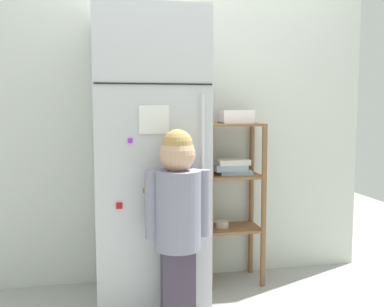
{
  "coord_description": "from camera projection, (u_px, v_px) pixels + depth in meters",
  "views": [
    {
      "loc": [
        -0.55,
        -2.72,
        1.21
      ],
      "look_at": [
        -0.0,
        0.02,
        0.93
      ],
      "focal_mm": 41.17,
      "sensor_mm": 36.0,
      "label": 1
    }
  ],
  "objects": [
    {
      "name": "kitchen_wall_back",
      "position": [
        184.0,
        118.0,
        3.11
      ],
      "size": [
        2.69,
        0.03,
        2.3
      ],
      "primitive_type": "cube",
      "color": "silver",
      "rests_on": "ground"
    },
    {
      "name": "refrigerator",
      "position": [
        150.0,
        159.0,
        2.76
      ],
      "size": [
        0.67,
        0.64,
        1.8
      ],
      "color": "silver",
      "rests_on": "ground"
    },
    {
      "name": "ground_plane",
      "position": [
        193.0,
        294.0,
        2.88
      ],
      "size": [
        6.0,
        6.0,
        0.0
      ],
      "primitive_type": "plane",
      "color": "#999993"
    },
    {
      "name": "fruit_bin",
      "position": [
        237.0,
        118.0,
        3.01
      ],
      "size": [
        0.22,
        0.16,
        0.09
      ],
      "color": "white",
      "rests_on": "pantry_shelf_unit"
    },
    {
      "name": "child_standing",
      "position": [
        178.0,
        209.0,
        2.38
      ],
      "size": [
        0.36,
        0.26,
        1.1
      ],
      "color": "#423747",
      "rests_on": "ground"
    },
    {
      "name": "pantry_shelf_unit",
      "position": [
        232.0,
        185.0,
        3.05
      ],
      "size": [
        0.4,
        0.29,
        1.11
      ],
      "color": "brown",
      "rests_on": "ground"
    }
  ]
}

